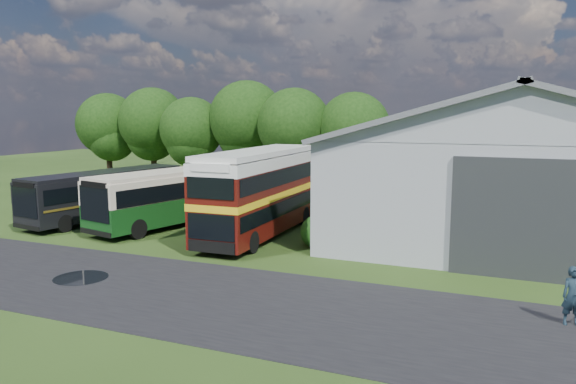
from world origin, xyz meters
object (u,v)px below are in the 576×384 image
at_px(bus_maroon_double, 260,193).
at_px(bus_green_single, 180,195).
at_px(storage_shed, 522,157).
at_px(bus_dark_single, 106,194).
at_px(visitor_a, 573,297).

bearing_deg(bus_maroon_double, bus_green_single, 167.93).
height_order(storage_shed, bus_maroon_double, storage_shed).
xyz_separation_m(storage_shed, bus_dark_single, (-24.34, -8.30, -2.52)).
relative_size(storage_shed, bus_dark_single, 2.16).
bearing_deg(bus_maroon_double, storage_shed, 32.16).
bearing_deg(storage_shed, bus_green_single, -158.12).
height_order(bus_green_single, visitor_a, bus_green_single).
bearing_deg(visitor_a, bus_dark_single, 147.92).
bearing_deg(visitor_a, bus_maroon_double, 137.89).
xyz_separation_m(storage_shed, bus_maroon_double, (-13.18, -8.80, -1.79)).
height_order(bus_green_single, bus_dark_single, bus_green_single).
distance_m(bus_dark_single, visitor_a, 27.52).
height_order(storage_shed, bus_dark_single, storage_shed).
bearing_deg(visitor_a, bus_green_single, 142.48).
bearing_deg(bus_maroon_double, bus_dark_single, 175.81).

